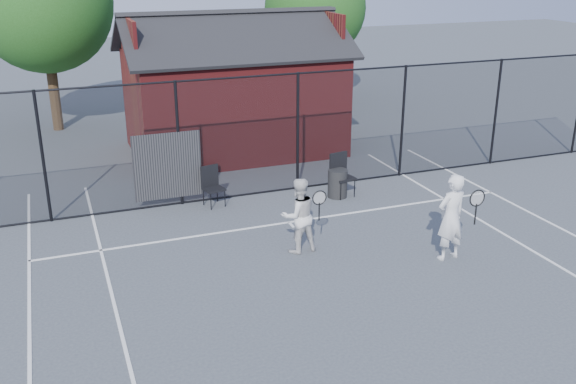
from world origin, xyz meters
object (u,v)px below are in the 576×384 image
object	(u,v)px
player_back	(299,215)
chair_left	(214,187)
chair_right	(343,176)
waste_bin	(337,183)
player_front	(451,217)
clubhouse	(233,98)

from	to	relation	value
player_back	chair_left	xyz separation A→B (m)	(-0.96, 3.04, -0.31)
chair_right	waste_bin	bearing A→B (deg)	169.11
chair_right	chair_left	bearing A→B (deg)	160.11
player_front	player_back	xyz separation A→B (m)	(-2.65, 1.37, -0.10)
player_front	chair_left	distance (m)	5.71
clubhouse	waste_bin	bearing A→B (deg)	-76.13
chair_left	waste_bin	size ratio (longest dim) A/B	1.34
player_back	chair_left	bearing A→B (deg)	107.51
clubhouse	chair_left	bearing A→B (deg)	-112.30
player_front	clubhouse	bearing A→B (deg)	101.56
player_front	waste_bin	world-z (taller)	player_front
clubhouse	player_back	size ratio (longest dim) A/B	4.18
clubhouse	waste_bin	size ratio (longest dim) A/B	9.18
player_front	waste_bin	xyz separation A→B (m)	(-0.59, 3.91, -0.53)
player_front	player_back	world-z (taller)	player_front
waste_bin	chair_right	bearing A→B (deg)	0.00
chair_right	waste_bin	size ratio (longest dim) A/B	1.50
player_back	chair_right	distance (m)	3.37
player_front	chair_left	world-z (taller)	player_front
chair_left	chair_right	distance (m)	3.20
player_back	chair_left	size ratio (longest dim) A/B	1.65
chair_right	player_back	bearing A→B (deg)	-141.75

